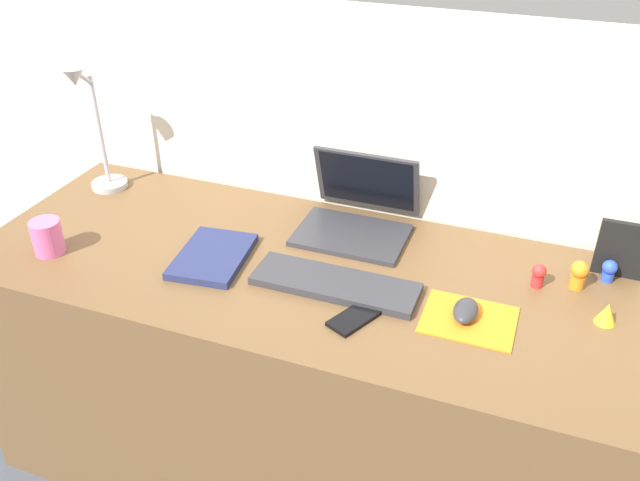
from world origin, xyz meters
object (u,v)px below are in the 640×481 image
(notebook_pad, at_px, (213,256))
(picture_frame, at_px, (622,250))
(toy_figurine_red, at_px, (538,275))
(keyboard, at_px, (335,284))
(toy_figurine_orange, at_px, (579,274))
(coffee_mug, at_px, (47,237))
(toy_figurine_blue, at_px, (609,270))
(cell_phone, at_px, (355,318))
(laptop, at_px, (358,211))
(mouse, at_px, (466,310))
(toy_figurine_yellow, at_px, (607,313))
(desk_lamp, at_px, (94,133))

(notebook_pad, xyz_separation_m, picture_frame, (0.98, 0.30, 0.06))
(toy_figurine_red, bearing_deg, picture_frame, 33.42)
(picture_frame, bearing_deg, toy_figurine_red, -146.58)
(keyboard, distance_m, toy_figurine_orange, 0.59)
(coffee_mug, xyz_separation_m, toy_figurine_red, (1.22, 0.30, -0.01))
(toy_figurine_blue, distance_m, toy_figurine_orange, 0.09)
(coffee_mug, bearing_deg, cell_phone, 0.79)
(keyboard, bearing_deg, laptop, 97.13)
(mouse, bearing_deg, notebook_pad, 178.95)
(cell_phone, distance_m, toy_figurine_yellow, 0.57)
(picture_frame, bearing_deg, notebook_pad, -163.25)
(keyboard, bearing_deg, desk_lamp, 164.63)
(coffee_mug, xyz_separation_m, toy_figurine_yellow, (1.38, 0.20, -0.02))
(toy_figurine_red, bearing_deg, coffee_mug, -166.40)
(laptop, height_order, coffee_mug, laptop)
(keyboard, height_order, picture_frame, picture_frame)
(keyboard, distance_m, mouse, 0.32)
(toy_figurine_orange, bearing_deg, keyboard, -159.27)
(mouse, height_order, toy_figurine_red, toy_figurine_red)
(notebook_pad, bearing_deg, laptop, 37.40)
(desk_lamp, bearing_deg, toy_figurine_orange, -0.90)
(mouse, bearing_deg, toy_figurine_orange, 42.87)
(mouse, bearing_deg, coffee_mug, -174.32)
(laptop, relative_size, coffee_mug, 3.22)
(mouse, xyz_separation_m, desk_lamp, (-1.16, 0.24, 0.17))
(mouse, bearing_deg, laptop, 139.49)
(keyboard, xyz_separation_m, toy_figurine_yellow, (0.62, 0.09, 0.02))
(picture_frame, xyz_separation_m, toy_figurine_blue, (-0.02, -0.03, -0.04))
(keyboard, relative_size, cell_phone, 3.20)
(keyboard, distance_m, coffee_mug, 0.77)
(coffee_mug, bearing_deg, mouse, 5.68)
(mouse, xyz_separation_m, toy_figurine_yellow, (0.30, 0.10, 0.00))
(coffee_mug, height_order, toy_figurine_yellow, coffee_mug)
(mouse, height_order, toy_figurine_yellow, toy_figurine_yellow)
(laptop, distance_m, toy_figurine_red, 0.51)
(toy_figurine_yellow, relative_size, toy_figurine_blue, 0.90)
(cell_phone, height_order, toy_figurine_red, toy_figurine_red)
(desk_lamp, distance_m, toy_figurine_yellow, 1.48)
(laptop, height_order, mouse, laptop)
(keyboard, distance_m, toy_figurine_yellow, 0.63)
(laptop, bearing_deg, toy_figurine_orange, -8.43)
(toy_figurine_red, relative_size, toy_figurine_yellow, 1.20)
(toy_figurine_red, bearing_deg, toy_figurine_yellow, -30.34)
(mouse, height_order, toy_figurine_blue, toy_figurine_blue)
(laptop, bearing_deg, coffee_mug, -150.35)
(toy_figurine_orange, bearing_deg, laptop, 171.57)
(laptop, distance_m, toy_figurine_yellow, 0.69)
(laptop, height_order, toy_figurine_blue, laptop)
(cell_phone, bearing_deg, toy_figurine_yellow, 44.57)
(toy_figurine_orange, bearing_deg, mouse, -137.13)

